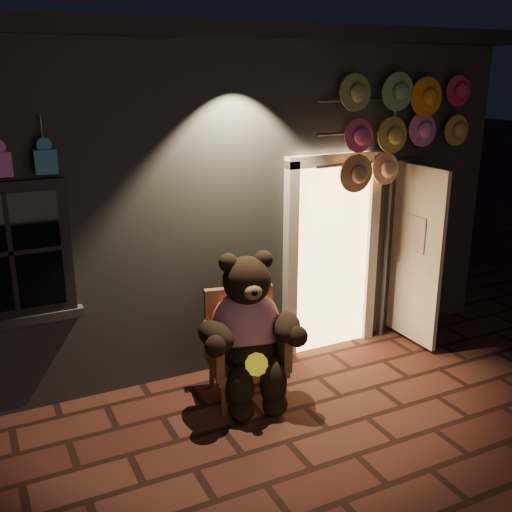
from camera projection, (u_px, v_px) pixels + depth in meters
ground at (287, 441)px, 5.09m from camera, size 60.00×60.00×0.00m
shop_building at (143, 171)px, 8.00m from camera, size 7.30×5.95×3.51m
wicker_armchair at (244, 344)px, 5.73m from camera, size 0.80×0.75×1.03m
teddy_bear at (249, 330)px, 5.55m from camera, size 1.05×0.90×1.46m
hat_rack at (401, 127)px, 6.34m from camera, size 1.93×0.22×2.98m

